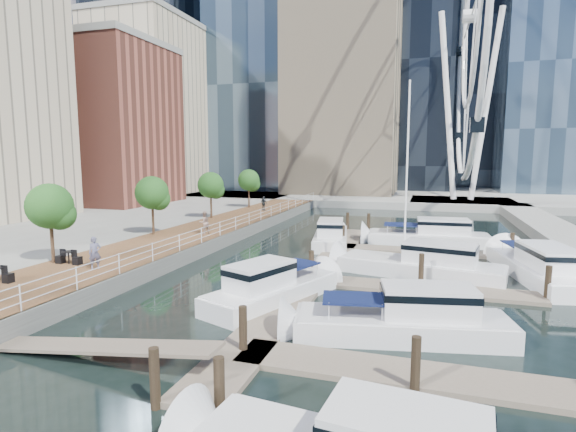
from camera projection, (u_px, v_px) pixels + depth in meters
The scene contains 15 objects.
ground at pixel (196, 325), 19.01m from camera, with size 520.00×520.00×0.00m, color black.
boardwalk at pixel (187, 240), 35.79m from camera, with size 6.00×60.00×1.00m, color brown.
seawall at pixel (221, 242), 34.91m from camera, with size 0.25×60.00×1.00m, color #595954.
land_far at pixel (390, 183), 115.54m from camera, with size 200.00×114.00×1.00m, color gray.
pier at pixel (462, 203), 64.09m from camera, with size 14.00×12.00×1.00m, color gray.
railing at pixel (220, 229), 34.80m from camera, with size 0.10×60.00×1.05m, color white, non-canonical shape.
floating_docks at pixel (403, 271), 26.06m from camera, with size 16.00×34.00×2.60m.
midrise_condos at pixel (49, 102), 52.48m from camera, with size 19.00×67.00×28.00m.
ferris_wheel at pixel (471, 17), 60.75m from camera, with size 5.80×45.60×47.80m.
street_trees at pixel (152, 193), 35.05m from camera, with size 2.60×42.60×4.60m.
yacht_foreground at pixel (401, 338), 17.69m from camera, with size 2.45×9.14×2.15m, color silver, non-canonical shape.
pedestrian_near at pixel (95, 253), 24.44m from camera, with size 0.65×0.43×1.78m, color #53536E.
pedestrian_mid at pixel (204, 223), 35.60m from camera, with size 0.88×0.69×1.82m, color gray.
pedestrian_far at pixel (264, 203), 51.16m from camera, with size 0.95×0.40×1.62m, color #2E3439.
moored_yachts at pixel (413, 275), 27.10m from camera, with size 18.62×33.29×11.50m.
Camera 1 is at (9.11, -16.27, 7.09)m, focal length 28.00 mm.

